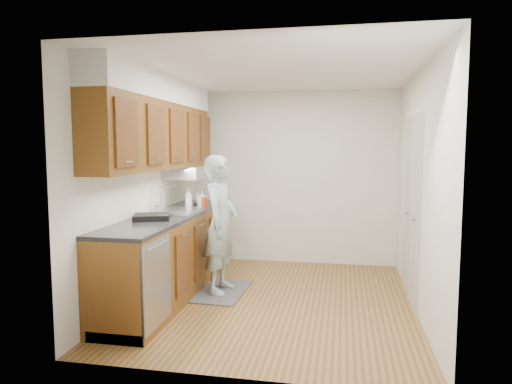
# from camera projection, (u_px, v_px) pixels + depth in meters

# --- Properties ---
(floor) EXTENTS (3.50, 3.50, 0.00)m
(floor) POSITION_uv_depth(u_px,v_px,m) (274.00, 300.00, 5.08)
(floor) COLOR olive
(floor) RESTS_ON ground
(ceiling) EXTENTS (3.50, 3.50, 0.00)m
(ceiling) POSITION_uv_depth(u_px,v_px,m) (274.00, 71.00, 4.83)
(ceiling) COLOR white
(ceiling) RESTS_ON wall_left
(wall_left) EXTENTS (0.02, 3.50, 2.50)m
(wall_left) POSITION_uv_depth(u_px,v_px,m) (145.00, 186.00, 5.23)
(wall_left) COLOR silver
(wall_left) RESTS_ON floor
(wall_right) EXTENTS (0.02, 3.50, 2.50)m
(wall_right) POSITION_uv_depth(u_px,v_px,m) (419.00, 191.00, 4.67)
(wall_right) COLOR silver
(wall_right) RESTS_ON floor
(wall_back) EXTENTS (3.00, 0.02, 2.50)m
(wall_back) POSITION_uv_depth(u_px,v_px,m) (292.00, 178.00, 6.66)
(wall_back) COLOR silver
(wall_back) RESTS_ON floor
(counter) EXTENTS (0.64, 2.80, 1.30)m
(counter) POSITION_uv_depth(u_px,v_px,m) (171.00, 253.00, 5.25)
(counter) COLOR brown
(counter) RESTS_ON floor
(upper_cabinets) EXTENTS (0.47, 2.80, 1.21)m
(upper_cabinets) POSITION_uv_depth(u_px,v_px,m) (159.00, 125.00, 5.18)
(upper_cabinets) COLOR brown
(upper_cabinets) RESTS_ON wall_left
(closet_door) EXTENTS (0.02, 1.22, 2.05)m
(closet_door) POSITION_uv_depth(u_px,v_px,m) (412.00, 209.00, 4.99)
(closet_door) COLOR silver
(closet_door) RESTS_ON wall_right
(floor_mat) EXTENTS (0.58, 0.95, 0.02)m
(floor_mat) POSITION_uv_depth(u_px,v_px,m) (221.00, 291.00, 5.37)
(floor_mat) COLOR slate
(floor_mat) RESTS_ON floor
(person) EXTENTS (0.46, 0.66, 1.80)m
(person) POSITION_uv_depth(u_px,v_px,m) (221.00, 215.00, 5.28)
(person) COLOR #93B1B3
(person) RESTS_ON floor_mat
(soap_bottle_a) EXTENTS (0.10, 0.10, 0.25)m
(soap_bottle_a) POSITION_uv_depth(u_px,v_px,m) (189.00, 197.00, 5.78)
(soap_bottle_a) COLOR silver
(soap_bottle_a) RESTS_ON counter
(soap_bottle_b) EXTENTS (0.11, 0.11, 0.21)m
(soap_bottle_b) POSITION_uv_depth(u_px,v_px,m) (202.00, 198.00, 5.85)
(soap_bottle_b) COLOR silver
(soap_bottle_b) RESTS_ON counter
(soap_bottle_c) EXTENTS (0.19, 0.19, 0.18)m
(soap_bottle_c) POSITION_uv_depth(u_px,v_px,m) (197.00, 197.00, 6.12)
(soap_bottle_c) COLOR silver
(soap_bottle_c) RESTS_ON counter
(soda_can) EXTENTS (0.08, 0.08, 0.13)m
(soda_can) POSITION_uv_depth(u_px,v_px,m) (204.00, 203.00, 5.71)
(soda_can) COLOR #B2381E
(soda_can) RESTS_ON counter
(dish_rack) EXTENTS (0.45, 0.41, 0.06)m
(dish_rack) POSITION_uv_depth(u_px,v_px,m) (152.00, 217.00, 4.80)
(dish_rack) COLOR black
(dish_rack) RESTS_ON counter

